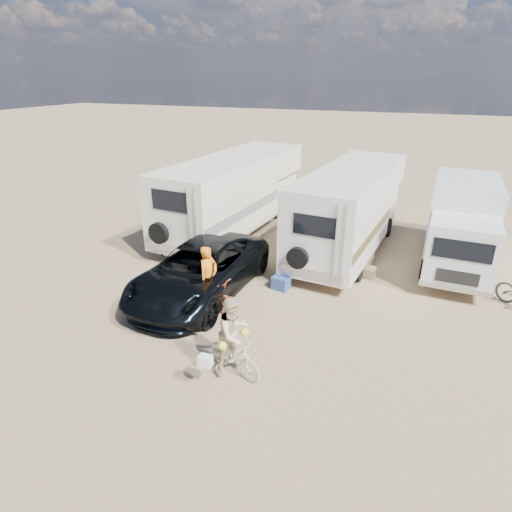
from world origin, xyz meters
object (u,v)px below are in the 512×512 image
at_px(cooler, 281,283).
at_px(rv_main, 349,212).
at_px(dark_suv, 200,270).
at_px(rider_woman, 234,340).
at_px(bike_woman, 234,356).
at_px(box_truck, 462,227).
at_px(rider_man, 209,282).
at_px(bike_man, 209,294).
at_px(rv_left, 233,196).
at_px(crate, 369,272).

bearing_deg(cooler, rv_main, 83.16).
distance_m(dark_suv, rider_woman, 4.02).
bearing_deg(bike_woman, dark_suv, 59.72).
bearing_deg(box_truck, rider_man, -136.23).
bearing_deg(rv_main, dark_suv, -119.20).
relative_size(box_truck, cooler, 11.13).
xyz_separation_m(rv_main, bike_woman, (-1.03, -8.24, -1.11)).
bearing_deg(dark_suv, bike_man, -45.84).
bearing_deg(rv_left, rider_man, -66.81).
distance_m(dark_suv, crate, 5.66).
distance_m(rv_left, cooler, 5.81).
relative_size(rv_left, dark_suv, 1.50).
bearing_deg(crate, rider_man, -136.10).
bearing_deg(crate, dark_suv, -146.72).
xyz_separation_m(bike_man, rider_man, (0.00, 0.00, 0.38)).
relative_size(rv_left, bike_woman, 5.50).
xyz_separation_m(box_truck, crate, (-2.71, -2.03, -1.28)).
bearing_deg(rv_left, dark_suv, -71.11).
bearing_deg(rider_man, dark_suv, 56.31).
relative_size(bike_man, rider_man, 1.09).
bearing_deg(rider_man, bike_man, -166.20).
bearing_deg(rider_man, rider_woman, -128.26).
bearing_deg(rider_woman, cooler, 24.81).
height_order(dark_suv, rider_woman, rider_woman).
relative_size(box_truck, bike_man, 3.01).
bearing_deg(bike_man, rv_main, -12.18).
height_order(bike_woman, rider_woman, rider_woman).
bearing_deg(cooler, bike_man, -115.96).
relative_size(box_truck, crate, 13.38).
distance_m(rv_main, crate, 2.72).
bearing_deg(rv_main, cooler, -103.21).
height_order(bike_woman, cooler, bike_woman).
bearing_deg(bike_woman, rider_woman, 0.00).
bearing_deg(rv_left, rv_main, 0.21).
bearing_deg(rider_woman, rv_left, 44.87).
relative_size(rv_left, rider_woman, 4.82).
height_order(rv_main, rv_left, rv_left).
xyz_separation_m(rv_left, cooler, (3.59, -4.35, -1.37)).
bearing_deg(box_truck, crate, -140.67).
xyz_separation_m(rv_main, crate, (1.13, -2.03, -1.40)).
distance_m(box_truck, dark_suv, 9.03).
height_order(box_truck, bike_man, box_truck).
relative_size(rv_main, dark_suv, 1.38).
distance_m(bike_woman, rider_man, 3.02).
relative_size(bike_woman, cooler, 2.98).
relative_size(bike_man, cooler, 3.70).
xyz_separation_m(dark_suv, bike_woman, (2.54, -3.12, -0.32)).
distance_m(rv_left, dark_suv, 5.76).
xyz_separation_m(rider_man, crate, (4.00, 3.85, -0.71)).
height_order(rider_woman, cooler, rider_woman).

